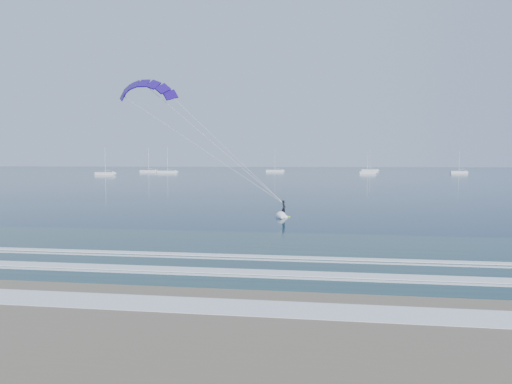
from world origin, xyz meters
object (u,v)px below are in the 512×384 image
at_px(sailboat_1, 168,172).
at_px(sailboat_7, 149,171).
at_px(sailboat_2, 275,171).
at_px(kitesurfer_rig, 215,145).
at_px(sailboat_3, 367,173).
at_px(sailboat_0, 105,173).
at_px(sailboat_4, 370,170).
at_px(sailboat_5, 459,172).

height_order(sailboat_1, sailboat_7, sailboat_1).
bearing_deg(sailboat_2, sailboat_1, -149.40).
bearing_deg(kitesurfer_rig, sailboat_7, 113.26).
relative_size(sailboat_2, sailboat_3, 1.24).
distance_m(kitesurfer_rig, sailboat_2, 202.08).
height_order(sailboat_0, sailboat_2, sailboat_2).
bearing_deg(sailboat_4, sailboat_2, -157.97).
height_order(sailboat_2, sailboat_4, sailboat_4).
xyz_separation_m(sailboat_0, sailboat_2, (66.53, 62.86, 0.01)).
relative_size(kitesurfer_rig, sailboat_5, 1.72).
distance_m(sailboat_4, sailboat_7, 123.64).
bearing_deg(sailboat_5, sailboat_3, -161.91).
xyz_separation_m(sailboat_4, sailboat_7, (-117.22, -39.32, 0.01)).
relative_size(sailboat_1, sailboat_3, 1.31).
xyz_separation_m(kitesurfer_rig, sailboat_5, (75.89, 183.86, -6.88)).
bearing_deg(sailboat_0, sailboat_3, 15.33).
relative_size(sailboat_1, sailboat_2, 1.05).
xyz_separation_m(sailboat_0, sailboat_7, (1.90, 44.83, 0.01)).
relative_size(sailboat_2, sailboat_5, 1.20).
bearing_deg(sailboat_3, sailboat_5, 18.09).
relative_size(sailboat_3, sailboat_7, 0.79).
height_order(sailboat_1, sailboat_2, sailboat_1).
relative_size(sailboat_1, sailboat_4, 1.04).
distance_m(kitesurfer_rig, sailboat_1, 183.56).
bearing_deg(sailboat_7, sailboat_1, -39.26).
relative_size(kitesurfer_rig, sailboat_7, 1.39).
bearing_deg(sailboat_2, sailboat_0, -136.62).
bearing_deg(sailboat_7, kitesurfer_rig, -66.74).
relative_size(sailboat_5, sailboat_7, 0.81).
height_order(sailboat_1, sailboat_4, sailboat_1).
distance_m(sailboat_1, sailboat_4, 114.85).
bearing_deg(sailboat_7, sailboat_4, 18.54).
bearing_deg(sailboat_4, sailboat_7, -161.46).
height_order(sailboat_3, sailboat_4, sailboat_4).
bearing_deg(sailboat_0, kitesurfer_rig, -59.78).
height_order(kitesurfer_rig, sailboat_0, kitesurfer_rig).
distance_m(sailboat_2, sailboat_3, 56.07).
bearing_deg(kitesurfer_rig, sailboat_0, 120.22).
distance_m(sailboat_3, sailboat_4, 53.68).
height_order(sailboat_0, sailboat_1, sailboat_1).
height_order(kitesurfer_rig, sailboat_3, kitesurfer_rig).
height_order(kitesurfer_rig, sailboat_4, kitesurfer_rig).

